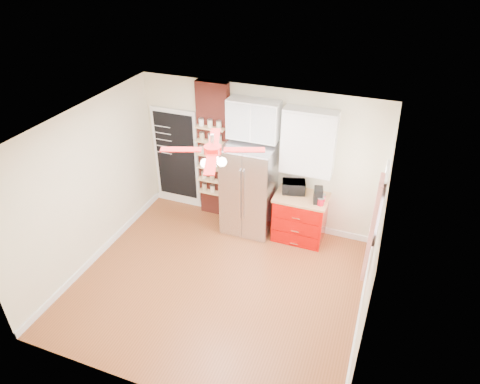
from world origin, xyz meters
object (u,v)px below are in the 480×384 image
at_px(coffee_maker, 318,195).
at_px(canister_left, 321,202).
at_px(pantry_jar_oats, 202,149).
at_px(fridge, 249,189).
at_px(toaster_oven, 294,187).
at_px(red_cabinet, 300,217).
at_px(ceiling_fan, 213,150).

distance_m(coffee_maker, canister_left, 0.12).
relative_size(coffee_maker, pantry_jar_oats, 1.96).
height_order(coffee_maker, pantry_jar_oats, pantry_jar_oats).
bearing_deg(fridge, canister_left, -4.29).
xyz_separation_m(toaster_oven, canister_left, (0.54, -0.23, -0.05)).
height_order(red_cabinet, pantry_jar_oats, pantry_jar_oats).
xyz_separation_m(red_cabinet, canister_left, (0.36, -0.15, 0.51)).
bearing_deg(ceiling_fan, fridge, 91.76).
bearing_deg(ceiling_fan, pantry_jar_oats, 120.29).
bearing_deg(coffee_maker, red_cabinet, 150.99).
height_order(fridge, canister_left, fridge).
distance_m(fridge, toaster_oven, 0.82).
relative_size(ceiling_fan, coffee_maker, 4.98).
height_order(red_cabinet, canister_left, canister_left).
bearing_deg(canister_left, ceiling_fan, -129.94).
bearing_deg(red_cabinet, canister_left, -22.53).
height_order(toaster_oven, canister_left, toaster_oven).
height_order(toaster_oven, coffee_maker, coffee_maker).
height_order(red_cabinet, toaster_oven, toaster_oven).
height_order(red_cabinet, coffee_maker, coffee_maker).
bearing_deg(canister_left, fridge, 175.71).
xyz_separation_m(toaster_oven, pantry_jar_oats, (-1.78, 0.01, 0.43)).
xyz_separation_m(red_cabinet, coffee_maker, (0.29, -0.08, 0.59)).
xyz_separation_m(ceiling_fan, canister_left, (1.28, 1.53, -1.46)).
relative_size(fridge, pantry_jar_oats, 12.23).
relative_size(fridge, red_cabinet, 1.86).
bearing_deg(toaster_oven, coffee_maker, -34.87).
height_order(canister_left, pantry_jar_oats, pantry_jar_oats).
xyz_separation_m(red_cabinet, toaster_oven, (-0.18, 0.08, 0.56)).
height_order(fridge, ceiling_fan, ceiling_fan).
distance_m(ceiling_fan, toaster_oven, 2.38).
height_order(coffee_maker, canister_left, coffee_maker).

